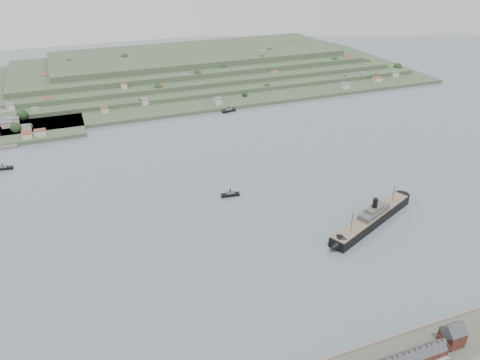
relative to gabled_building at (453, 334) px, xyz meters
name	(u,v)px	position (x,y,z in m)	size (l,w,h in m)	color
ground	(273,207)	(-27.50, 164.00, -8.19)	(1400.00, 1400.00, 0.00)	slate
gabled_building	(453,334)	(0.00, 0.00, 0.00)	(10.40, 10.18, 14.09)	#3F1E16
far_peninsula	(180,70)	(0.41, 557.10, 3.69)	(760.00, 309.00, 30.00)	#3B5538
steamship	(370,220)	(28.52, 113.31, -3.52)	(99.10, 52.31, 25.27)	black
tugboat	(230,194)	(-53.30, 192.55, -6.50)	(15.72, 5.85, 6.91)	black
ferry_west	(3,168)	(-232.44, 315.51, -6.67)	(17.30, 7.07, 6.30)	black
ferry_east	(229,111)	(17.03, 389.00, -6.57)	(18.57, 8.88, 6.71)	black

